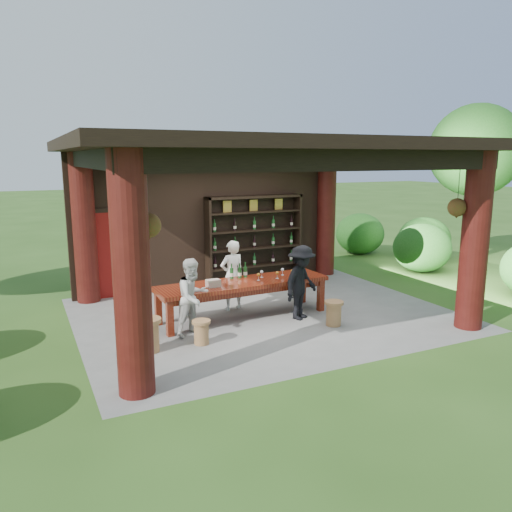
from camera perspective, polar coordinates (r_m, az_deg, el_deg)
name	(u,v)px	position (r m, az deg, el deg)	size (l,w,h in m)	color
ground	(264,314)	(10.40, 0.96, -6.62)	(90.00, 90.00, 0.00)	#2D5119
pavilion	(255,209)	(10.33, -0.13, 5.36)	(7.50, 6.00, 3.60)	slate
wine_shelf	(254,240)	(12.68, -0.18, 1.87)	(2.55, 0.39, 2.25)	black
tasting_table	(243,287)	(10.00, -1.50, -3.55)	(3.57, 1.04, 0.75)	#56130C
stool_near_left	(201,332)	(8.76, -6.26, -8.58)	(0.32, 0.32, 0.43)	olive
stool_near_right	(334,313)	(9.75, 8.88, -6.40)	(0.37, 0.37, 0.48)	olive
stool_far_left	(149,334)	(8.55, -12.18, -8.72)	(0.44, 0.44, 0.57)	olive
host	(232,275)	(10.52, -2.74, -2.21)	(0.54, 0.36, 1.48)	white
guest_woman	(193,297)	(9.10, -7.21, -4.66)	(0.69, 0.54, 1.42)	silver
guest_man	(301,283)	(9.94, 5.20, -3.04)	(0.96, 0.55, 1.49)	black
table_bottles	(239,270)	(10.22, -1.97, -1.67)	(0.39, 0.10, 0.31)	#194C1E
table_glasses	(275,274)	(10.28, 2.14, -2.06)	(0.86, 0.29, 0.15)	silver
napkin_basket	(213,283)	(9.57, -4.91, -3.12)	(0.26, 0.18, 0.14)	#BF6672
shrubs	(335,267)	(12.27, 8.98, -1.23)	(14.86, 8.53, 1.36)	#194C14
trees	(378,149)	(12.37, 13.79, 11.75)	(19.83, 10.34, 4.80)	#3F2819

